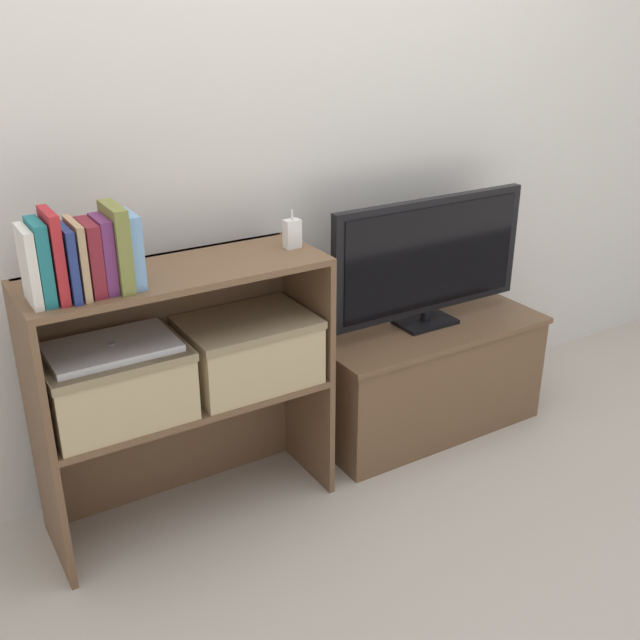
% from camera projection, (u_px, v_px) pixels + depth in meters
% --- Properties ---
extents(ground_plane, '(16.00, 16.00, 0.00)m').
position_uv_depth(ground_plane, '(345.00, 488.00, 2.59)').
color(ground_plane, '#BCB2A3').
extents(wall_back, '(10.00, 0.05, 2.40)m').
position_uv_depth(wall_back, '(275.00, 116.00, 2.46)').
color(wall_back, silver).
rests_on(wall_back, ground_plane).
extents(tv_stand, '(0.90, 0.44, 0.43)m').
position_uv_depth(tv_stand, '(422.00, 374.00, 2.90)').
color(tv_stand, brown).
rests_on(tv_stand, ground_plane).
extents(tv, '(0.82, 0.14, 0.48)m').
position_uv_depth(tv, '(429.00, 258.00, 2.71)').
color(tv, black).
rests_on(tv, tv_stand).
extents(bookshelf_lower_tier, '(0.89, 0.33, 0.43)m').
position_uv_depth(bookshelf_lower_tier, '(182.00, 429.00, 2.42)').
color(bookshelf_lower_tier, brown).
rests_on(bookshelf_lower_tier, ground_plane).
extents(bookshelf_upper_tier, '(0.89, 0.33, 0.41)m').
position_uv_depth(bookshelf_upper_tier, '(172.00, 309.00, 2.25)').
color(bookshelf_upper_tier, brown).
rests_on(bookshelf_upper_tier, bookshelf_lower_tier).
extents(book_ivory, '(0.02, 0.13, 0.20)m').
position_uv_depth(book_ivory, '(29.00, 267.00, 1.87)').
color(book_ivory, silver).
rests_on(book_ivory, bookshelf_upper_tier).
extents(book_teal, '(0.03, 0.13, 0.21)m').
position_uv_depth(book_teal, '(41.00, 262.00, 1.88)').
color(book_teal, '#1E7075').
rests_on(book_teal, bookshelf_upper_tier).
extents(book_crimson, '(0.03, 0.14, 0.23)m').
position_uv_depth(book_crimson, '(54.00, 256.00, 1.89)').
color(book_crimson, '#B22328').
rests_on(book_crimson, bookshelf_upper_tier).
extents(book_navy, '(0.02, 0.16, 0.19)m').
position_uv_depth(book_navy, '(67.00, 262.00, 1.91)').
color(book_navy, navy).
rests_on(book_navy, bookshelf_upper_tier).
extents(book_tan, '(0.02, 0.15, 0.20)m').
position_uv_depth(book_tan, '(77.00, 259.00, 1.92)').
color(book_tan, tan).
rests_on(book_tan, bookshelf_upper_tier).
extents(book_maroon, '(0.03, 0.13, 0.19)m').
position_uv_depth(book_maroon, '(91.00, 258.00, 1.94)').
color(book_maroon, maroon).
rests_on(book_maroon, bookshelf_upper_tier).
extents(book_plum, '(0.03, 0.12, 0.20)m').
position_uv_depth(book_plum, '(104.00, 254.00, 1.96)').
color(book_plum, '#6B2D66').
rests_on(book_plum, bookshelf_upper_tier).
extents(book_olive, '(0.04, 0.15, 0.23)m').
position_uv_depth(book_olive, '(117.00, 247.00, 1.97)').
color(book_olive, olive).
rests_on(book_olive, bookshelf_upper_tier).
extents(book_skyblue, '(0.03, 0.13, 0.20)m').
position_uv_depth(book_skyblue, '(131.00, 249.00, 1.99)').
color(book_skyblue, '#709ECC').
rests_on(book_skyblue, bookshelf_upper_tier).
extents(baby_monitor, '(0.05, 0.03, 0.12)m').
position_uv_depth(baby_monitor, '(292.00, 234.00, 2.31)').
color(baby_monitor, white).
rests_on(baby_monitor, bookshelf_upper_tier).
extents(storage_basket_left, '(0.40, 0.30, 0.21)m').
position_uv_depth(storage_basket_left, '(115.00, 381.00, 2.15)').
color(storage_basket_left, tan).
rests_on(storage_basket_left, bookshelf_lower_tier).
extents(storage_basket_right, '(0.40, 0.30, 0.21)m').
position_uv_depth(storage_basket_right, '(248.00, 347.00, 2.36)').
color(storage_basket_right, tan).
rests_on(storage_basket_right, bookshelf_lower_tier).
extents(laptop, '(0.35, 0.23, 0.02)m').
position_uv_depth(laptop, '(111.00, 347.00, 2.11)').
color(laptop, '#BCBCC1').
rests_on(laptop, storage_basket_left).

